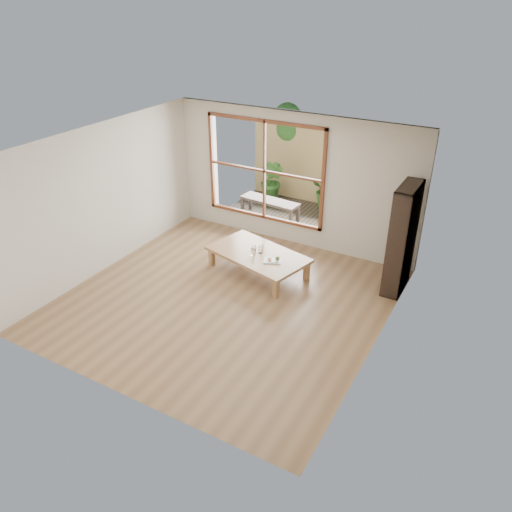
{
  "coord_description": "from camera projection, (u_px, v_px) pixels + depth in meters",
  "views": [
    {
      "loc": [
        3.81,
        -5.8,
        4.61
      ],
      "look_at": [
        0.19,
        0.67,
        0.55
      ],
      "focal_mm": 35.0,
      "sensor_mm": 36.0,
      "label": 1
    }
  ],
  "objects": [
    {
      "name": "bookshelf",
      "position": [
        402.0,
        239.0,
        8.18
      ],
      "size": [
        0.3,
        0.83,
        1.86
      ],
      "primitive_type": "cube",
      "color": "#31241B",
      "rests_on": "ground"
    },
    {
      "name": "shrub_right",
      "position": [
        330.0,
        189.0,
        11.38
      ],
      "size": [
        1.05,
        0.99,
        0.92
      ],
      "primitive_type": "imported",
      "rotation": [
        0.0,
        0.0,
        0.41
      ],
      "color": "#316A27",
      "rests_on": "deck"
    },
    {
      "name": "deck",
      "position": [
        288.0,
        216.0,
        11.27
      ],
      "size": [
        2.8,
        2.0,
        0.05
      ],
      "primitive_type": "cube",
      "color": "#393329",
      "rests_on": "ground"
    },
    {
      "name": "shrub_left",
      "position": [
        272.0,
        181.0,
        11.63
      ],
      "size": [
        0.7,
        0.62,
        1.07
      ],
      "primitive_type": "imported",
      "rotation": [
        0.0,
        0.0,
        -0.27
      ],
      "color": "#316A27",
      "rests_on": "deck"
    },
    {
      "name": "glass_small",
      "position": [
        254.0,
        248.0,
        8.98
      ],
      "size": [
        0.07,
        0.07,
        0.08
      ],
      "primitive_type": "cylinder",
      "color": "silver",
      "rests_on": "low_table"
    },
    {
      "name": "glass_tall",
      "position": [
        253.0,
        252.0,
        8.79
      ],
      "size": [
        0.07,
        0.07,
        0.13
      ],
      "primitive_type": "cylinder",
      "color": "silver",
      "rests_on": "low_table"
    },
    {
      "name": "glass_short",
      "position": [
        262.0,
        247.0,
        9.01
      ],
      "size": [
        0.06,
        0.06,
        0.08
      ],
      "primitive_type": "cylinder",
      "color": "silver",
      "rests_on": "low_table"
    },
    {
      "name": "garden_tree",
      "position": [
        289.0,
        127.0,
        11.77
      ],
      "size": [
        1.04,
        0.85,
        2.22
      ],
      "color": "#4C3D2D",
      "rests_on": "ground"
    },
    {
      "name": "food_tray",
      "position": [
        273.0,
        260.0,
        8.62
      ],
      "size": [
        0.36,
        0.32,
        0.09
      ],
      "rotation": [
        0.0,
        0.0,
        0.42
      ],
      "color": "white",
      "rests_on": "low_table"
    },
    {
      "name": "low_table",
      "position": [
        258.0,
        255.0,
        8.92
      ],
      "size": [
        1.95,
        1.4,
        0.39
      ],
      "rotation": [
        0.0,
        0.0,
        -0.25
      ],
      "color": "tan",
      "rests_on": "ground"
    },
    {
      "name": "ground",
      "position": [
        227.0,
        299.0,
        8.29
      ],
      "size": [
        5.0,
        5.0,
        0.0
      ],
      "primitive_type": "plane",
      "color": "#96734B",
      "rests_on": "ground"
    },
    {
      "name": "glass_mid",
      "position": [
        260.0,
        250.0,
        8.88
      ],
      "size": [
        0.08,
        0.08,
        0.11
      ],
      "primitive_type": "cylinder",
      "color": "silver",
      "rests_on": "low_table"
    },
    {
      "name": "bamboo_fence",
      "position": [
        308.0,
        165.0,
        11.6
      ],
      "size": [
        2.8,
        0.06,
        1.8
      ],
      "primitive_type": "cube",
      "color": "tan",
      "rests_on": "ground"
    },
    {
      "name": "floor_cushion",
      "position": [
        233.0,
        247.0,
        9.86
      ],
      "size": [
        0.63,
        0.63,
        0.08
      ],
      "primitive_type": "cube",
      "rotation": [
        0.0,
        0.0,
        0.18
      ],
      "color": "beige",
      "rests_on": "ground"
    },
    {
      "name": "garden_bench",
      "position": [
        270.0,
        202.0,
        10.94
      ],
      "size": [
        1.37,
        0.51,
        0.42
      ],
      "rotation": [
        0.0,
        0.0,
        -0.09
      ],
      "color": "#31241B",
      "rests_on": "deck"
    }
  ]
}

